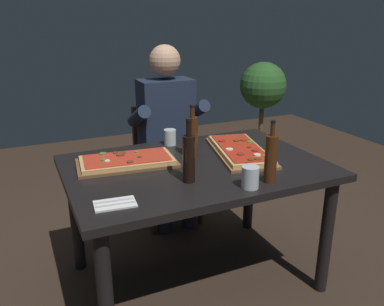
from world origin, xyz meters
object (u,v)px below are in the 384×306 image
(wine_bottle_dark, at_px, (192,136))
(pizza_rectangular_left, at_px, (240,150))
(tumbler_far_side, at_px, (169,138))
(diner_chair, at_px, (163,157))
(dining_table, at_px, (196,180))
(seated_diner, at_px, (169,129))
(tumbler_near_camera, at_px, (250,179))
(vinegar_bottle_green, at_px, (271,158))
(oil_bottle_amber, at_px, (189,157))
(pizza_rectangular_front, at_px, (127,161))
(potted_plant_corner, at_px, (262,110))

(wine_bottle_dark, bearing_deg, pizza_rectangular_left, -13.58)
(tumbler_far_side, xyz_separation_m, diner_chair, (0.13, 0.47, -0.30))
(tumbler_far_side, bearing_deg, wine_bottle_dark, -81.83)
(dining_table, distance_m, wine_bottle_dark, 0.25)
(diner_chair, distance_m, seated_diner, 0.28)
(dining_table, relative_size, tumbler_near_camera, 13.12)
(dining_table, relative_size, vinegar_bottle_green, 4.48)
(tumbler_far_side, bearing_deg, pizza_rectangular_left, -46.46)
(dining_table, relative_size, tumbler_far_side, 14.15)
(diner_chair, bearing_deg, oil_bottle_amber, -103.61)
(pizza_rectangular_front, xyz_separation_m, tumbler_far_side, (0.34, 0.23, 0.02))
(vinegar_bottle_green, height_order, tumbler_far_side, vinegar_bottle_green)
(pizza_rectangular_left, height_order, oil_bottle_amber, oil_bottle_amber)
(dining_table, height_order, pizza_rectangular_front, pizza_rectangular_front)
(tumbler_near_camera, xyz_separation_m, tumbler_far_side, (-0.11, 0.78, -0.00))
(tumbler_far_side, bearing_deg, seated_diner, 69.71)
(seated_diner, xyz_separation_m, potted_plant_corner, (1.15, 0.51, -0.08))
(tumbler_near_camera, bearing_deg, dining_table, 104.68)
(pizza_rectangular_left, distance_m, potted_plant_corner, 1.54)
(wine_bottle_dark, xyz_separation_m, tumbler_far_side, (-0.04, 0.27, -0.08))
(pizza_rectangular_left, distance_m, tumbler_far_side, 0.46)
(dining_table, bearing_deg, diner_chair, 81.70)
(wine_bottle_dark, height_order, oil_bottle_amber, oil_bottle_amber)
(pizza_rectangular_front, bearing_deg, oil_bottle_amber, -58.96)
(vinegar_bottle_green, relative_size, diner_chair, 0.36)
(pizza_rectangular_front, bearing_deg, tumbler_far_side, 34.20)
(pizza_rectangular_front, xyz_separation_m, vinegar_bottle_green, (0.57, -0.52, 0.10))
(vinegar_bottle_green, bearing_deg, tumbler_near_camera, -170.58)
(wine_bottle_dark, distance_m, potted_plant_corner, 1.69)
(potted_plant_corner, bearing_deg, pizza_rectangular_left, -128.78)
(vinegar_bottle_green, bearing_deg, wine_bottle_dark, 111.57)
(oil_bottle_amber, bearing_deg, seated_diner, 74.73)
(pizza_rectangular_front, height_order, wine_bottle_dark, wine_bottle_dark)
(dining_table, distance_m, oil_bottle_amber, 0.33)
(oil_bottle_amber, relative_size, seated_diner, 0.24)
(wine_bottle_dark, height_order, diner_chair, wine_bottle_dark)
(vinegar_bottle_green, relative_size, tumbler_far_side, 3.16)
(oil_bottle_amber, xyz_separation_m, diner_chair, (0.26, 1.06, -0.38))
(pizza_rectangular_left, height_order, tumbler_near_camera, tumbler_near_camera)
(vinegar_bottle_green, bearing_deg, pizza_rectangular_front, 137.59)
(pizza_rectangular_left, xyz_separation_m, vinegar_bottle_green, (-0.09, -0.42, 0.10))
(seated_diner, bearing_deg, oil_bottle_amber, -105.27)
(oil_bottle_amber, height_order, tumbler_near_camera, oil_bottle_amber)
(vinegar_bottle_green, xyz_separation_m, tumbler_far_side, (-0.23, 0.76, -0.08))
(oil_bottle_amber, height_order, diner_chair, oil_bottle_amber)
(tumbler_near_camera, distance_m, tumbler_far_side, 0.79)
(dining_table, bearing_deg, pizza_rectangular_front, 155.97)
(oil_bottle_amber, distance_m, tumbler_far_side, 0.61)
(wine_bottle_dark, relative_size, diner_chair, 0.35)
(pizza_rectangular_front, xyz_separation_m, potted_plant_corner, (1.62, 1.09, -0.10))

